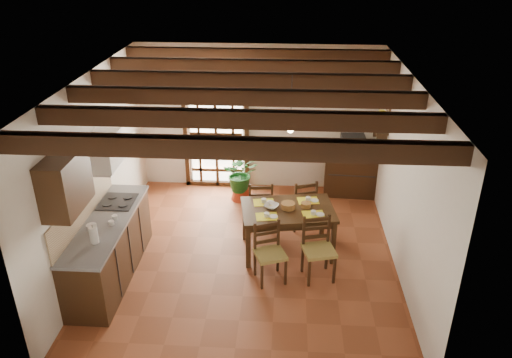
# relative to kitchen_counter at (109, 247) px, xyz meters

# --- Properties ---
(ground_plane) EXTENTS (5.00, 5.00, 0.00)m
(ground_plane) POSITION_rel_kitchen_counter_xyz_m (1.96, 0.60, -0.47)
(ground_plane) COLOR brown
(room_shell) EXTENTS (4.52, 5.02, 2.81)m
(room_shell) POSITION_rel_kitchen_counter_xyz_m (1.96, 0.60, 1.34)
(room_shell) COLOR silver
(room_shell) RESTS_ON ground_plane
(ceiling_beams) EXTENTS (4.50, 4.34, 0.20)m
(ceiling_beams) POSITION_rel_kitchen_counter_xyz_m (1.96, 0.60, 2.22)
(ceiling_beams) COLOR black
(ceiling_beams) RESTS_ON room_shell
(french_door) EXTENTS (1.26, 0.11, 2.32)m
(french_door) POSITION_rel_kitchen_counter_xyz_m (1.16, 3.05, 0.70)
(french_door) COLOR white
(french_door) RESTS_ON ground_plane
(kitchen_counter) EXTENTS (0.64, 2.25, 1.38)m
(kitchen_counter) POSITION_rel_kitchen_counter_xyz_m (0.00, 0.00, 0.00)
(kitchen_counter) COLOR #311D0F
(kitchen_counter) RESTS_ON ground_plane
(upper_cabinet) EXTENTS (0.35, 0.80, 0.70)m
(upper_cabinet) POSITION_rel_kitchen_counter_xyz_m (-0.12, -0.70, 1.38)
(upper_cabinet) COLOR #311D0F
(upper_cabinet) RESTS_ON room_shell
(range_hood) EXTENTS (0.38, 0.60, 0.54)m
(range_hood) POSITION_rel_kitchen_counter_xyz_m (-0.09, 0.55, 1.26)
(range_hood) COLOR white
(range_hood) RESTS_ON room_shell
(counter_items) EXTENTS (0.50, 1.43, 0.25)m
(counter_items) POSITION_rel_kitchen_counter_xyz_m (0.00, 0.09, 0.49)
(counter_items) COLOR black
(counter_items) RESTS_ON kitchen_counter
(dining_table) EXTENTS (1.52, 1.10, 0.76)m
(dining_table) POSITION_rel_kitchen_counter_xyz_m (2.56, 0.80, 0.19)
(dining_table) COLOR #3A2613
(dining_table) RESTS_ON ground_plane
(chair_near_left) EXTENTS (0.52, 0.51, 0.89)m
(chair_near_left) POSITION_rel_kitchen_counter_xyz_m (2.32, 0.04, -0.19)
(chair_near_left) COLOR #A08E44
(chair_near_left) RESTS_ON ground_plane
(chair_near_right) EXTENTS (0.52, 0.51, 0.94)m
(chair_near_right) POSITION_rel_kitchen_counter_xyz_m (3.01, 0.14, -0.18)
(chair_near_right) COLOR #A08E44
(chair_near_right) RESTS_ON ground_plane
(chair_far_left) EXTENTS (0.45, 0.43, 0.91)m
(chair_far_left) POSITION_rel_kitchen_counter_xyz_m (2.10, 1.46, -0.19)
(chair_far_left) COLOR #A08E44
(chair_far_left) RESTS_ON ground_plane
(chair_far_right) EXTENTS (0.53, 0.51, 0.91)m
(chair_far_right) POSITION_rel_kitchen_counter_xyz_m (2.80, 1.56, -0.19)
(chair_far_right) COLOR #A08E44
(chair_far_right) RESTS_ON ground_plane
(table_setting) EXTENTS (1.02, 0.68, 0.10)m
(table_setting) POSITION_rel_kitchen_counter_xyz_m (2.56, 0.80, 0.32)
(table_setting) COLOR yellow
(table_setting) RESTS_ON dining_table
(table_bowl) EXTENTS (0.28, 0.28, 0.05)m
(table_bowl) POSITION_rel_kitchen_counter_xyz_m (2.30, 0.81, 0.31)
(table_bowl) COLOR white
(table_bowl) RESTS_ON dining_table
(sideboard) EXTENTS (0.99, 0.49, 0.82)m
(sideboard) POSITION_rel_kitchen_counter_xyz_m (3.74, 2.83, -0.06)
(sideboard) COLOR #311D0F
(sideboard) RESTS_ON ground_plane
(crt_tv) EXTENTS (0.44, 0.41, 0.37)m
(crt_tv) POSITION_rel_kitchen_counter_xyz_m (3.74, 2.82, 0.53)
(crt_tv) COLOR black
(crt_tv) RESTS_ON sideboard
(fuse_box) EXTENTS (0.25, 0.03, 0.32)m
(fuse_box) POSITION_rel_kitchen_counter_xyz_m (3.46, 3.08, 1.28)
(fuse_box) COLOR white
(fuse_box) RESTS_ON room_shell
(plant_pot) EXTENTS (0.39, 0.39, 0.24)m
(plant_pot) POSITION_rel_kitchen_counter_xyz_m (1.68, 2.48, -0.36)
(plant_pot) COLOR maroon
(plant_pot) RESTS_ON ground_plane
(potted_plant) EXTENTS (1.78, 1.57, 1.84)m
(potted_plant) POSITION_rel_kitchen_counter_xyz_m (1.68, 2.48, 0.10)
(potted_plant) COLOR #144C19
(potted_plant) RESTS_ON ground_plane
(wall_shelf) EXTENTS (0.20, 0.42, 0.20)m
(wall_shelf) POSITION_rel_kitchen_counter_xyz_m (4.10, 2.20, 1.04)
(wall_shelf) COLOR #311D0F
(wall_shelf) RESTS_ON room_shell
(shelf_vase) EXTENTS (0.15, 0.15, 0.15)m
(shelf_vase) POSITION_rel_kitchen_counter_xyz_m (4.10, 2.20, 1.18)
(shelf_vase) COLOR #B2BFB2
(shelf_vase) RESTS_ON wall_shelf
(shelf_flowers) EXTENTS (0.14, 0.14, 0.36)m
(shelf_flowers) POSITION_rel_kitchen_counter_xyz_m (4.10, 2.20, 1.38)
(shelf_flowers) COLOR yellow
(shelf_flowers) RESTS_ON shelf_vase
(framed_picture) EXTENTS (0.03, 0.32, 0.32)m
(framed_picture) POSITION_rel_kitchen_counter_xyz_m (4.18, 2.20, 1.58)
(framed_picture) COLOR brown
(framed_picture) RESTS_ON room_shell
(pendant_lamp) EXTENTS (0.36, 0.36, 0.84)m
(pendant_lamp) POSITION_rel_kitchen_counter_xyz_m (2.56, 0.90, 1.60)
(pendant_lamp) COLOR black
(pendant_lamp) RESTS_ON room_shell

